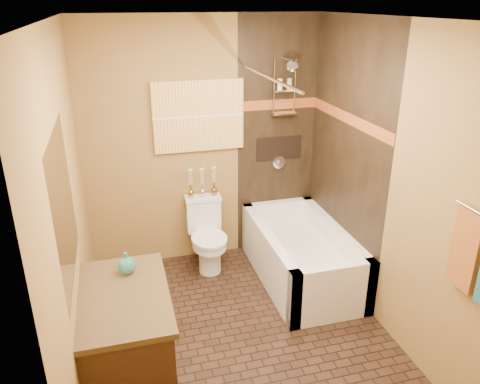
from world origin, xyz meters
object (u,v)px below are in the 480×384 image
object	(u,v)px
bathtub	(301,259)
vanity	(128,346)
toilet	(207,235)
sunset_painting	(199,116)

from	to	relation	value
bathtub	vanity	world-z (taller)	vanity
vanity	toilet	bearing A→B (deg)	60.96
sunset_painting	bathtub	bearing A→B (deg)	-40.42
sunset_painting	vanity	world-z (taller)	sunset_painting
sunset_painting	vanity	xyz separation A→B (m)	(-0.87, -1.81, -1.12)
sunset_painting	toilet	xyz separation A→B (m)	(0.00, -0.25, -1.18)
bathtub	toilet	size ratio (longest dim) A/B	2.06
vanity	bathtub	bearing A→B (deg)	32.36
sunset_painting	vanity	bearing A→B (deg)	-115.75
toilet	vanity	world-z (taller)	vanity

